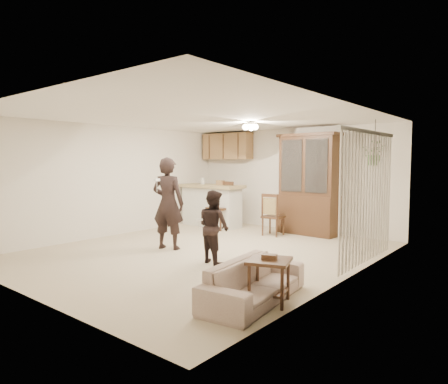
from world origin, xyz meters
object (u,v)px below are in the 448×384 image
Objects in this scene: adult at (168,203)px; child at (214,223)px; china_hutch at (309,185)px; chair_bar at (220,216)px; chair_hutch_right at (273,224)px; side_table at (269,280)px; sofa at (254,271)px; chair_hutch_left at (288,220)px.

adult is 1.33× the size of child.
chair_bar is at bearing -156.57° from china_hutch.
chair_hutch_right is (1.50, 0.10, -0.06)m from chair_bar.
sofa is at bearing -160.28° from side_table.
china_hutch is at bearing 22.62° from chair_bar.
chair_bar is (-0.68, 2.39, -0.57)m from adult.
adult reaches higher than chair_hutch_left.
adult is 2.69m from chair_hutch_right.
adult is at bearing -110.28° from china_hutch.
chair_hutch_right is at bearing 121.40° from side_table.
chair_hutch_left reaches higher than side_table.
sofa is 4.83m from china_hutch.
chair_hutch_right is at bearing -126.77° from adult.
chair_bar reaches higher than chair_hutch_left.
sofa is 1.39× the size of child.
sofa is 1.04× the size of adult.
child is 2.19× the size of side_table.
china_hutch reaches higher than chair_hutch_left.
sofa is at bearing 114.72° from chair_hutch_right.
side_table is at bearing 138.97° from adult.
child is 3.43m from china_hutch.
china_hutch is (-1.58, 4.49, 0.78)m from sofa.
adult reaches higher than side_table.
adult is 3.31m from chair_hutch_left.
china_hutch is 2.33m from chair_bar.
adult reaches higher than chair_bar.
chair_bar reaches higher than sofa.
adult is 2.55m from chair_bar.
chair_bar is at bearing -100.43° from chair_hutch_left.
sofa is 1.87× the size of chair_hutch_left.
side_table is at bearing -41.62° from chair_bar.
chair_bar is 1.18× the size of chair_hutch_left.
chair_hutch_right is (-0.01, -0.66, -0.01)m from chair_hutch_left.
child is 2.82m from chair_hutch_right.
china_hutch is 3.78× the size of side_table.
chair_hutch_left reaches higher than sofa.
china_hutch is 2.41× the size of chair_hutch_right.
adult reaches higher than chair_hutch_right.
chair_hutch_right reaches higher than side_table.
sofa is 0.81× the size of china_hutch.
chair_hutch_right is at bearing -126.87° from china_hutch.
side_table is 4.99m from chair_hutch_left.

